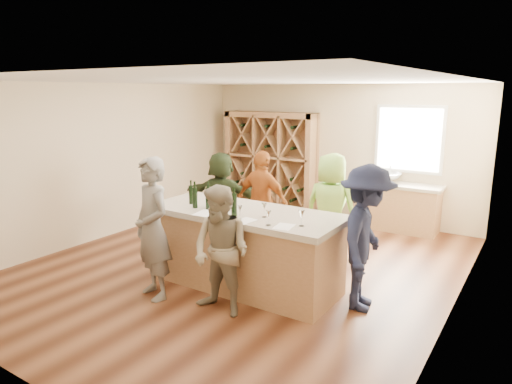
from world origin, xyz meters
The scene contains 34 objects.
floor centered at (0.00, 0.00, -0.05)m, with size 6.00×7.00×0.10m, color brown.
ceiling centered at (0.00, 0.00, 2.85)m, with size 6.00×7.00×0.10m, color white.
wall_back centered at (0.00, 3.55, 1.40)m, with size 6.00×0.10×2.80m, color beige.
wall_front centered at (0.00, -3.55, 1.40)m, with size 6.00×0.10×2.80m, color beige.
wall_left centered at (-3.05, 0.00, 1.40)m, with size 0.10×7.00×2.80m, color beige.
wall_right centered at (3.05, 0.00, 1.40)m, with size 0.10×7.00×2.80m, color beige.
window_frame centered at (1.50, 3.47, 1.75)m, with size 1.30×0.06×1.30m, color white.
window_pane centered at (1.50, 3.44, 1.75)m, with size 1.18×0.01×1.18m, color white.
wine_rack centered at (-1.50, 3.27, 1.10)m, with size 2.20×0.45×2.20m, color #A5784F.
back_counter_base centered at (1.40, 3.20, 0.43)m, with size 1.60×0.58×0.86m, color #A5784F.
back_counter_top centered at (1.40, 3.20, 0.89)m, with size 1.70×0.62×0.06m, color #B8AC97.
sink centered at (1.20, 3.20, 1.01)m, with size 0.54×0.54×0.19m, color silver.
faucet centered at (1.20, 3.38, 1.07)m, with size 0.02×0.02×0.30m, color silver.
tasting_counter_base centered at (0.42, -0.58, 0.50)m, with size 2.60×1.00×1.00m, color #A5784F.
tasting_counter_top centered at (0.42, -0.58, 1.04)m, with size 2.72×1.12×0.08m, color #B8AC97.
wine_bottle_a centered at (-0.43, -0.69, 1.21)m, with size 0.07×0.07×0.26m, color black.
wine_bottle_b centered at (-0.23, -0.84, 1.23)m, with size 0.07×0.07×0.29m, color black.
wine_bottle_c centered at (-0.08, -0.73, 1.22)m, with size 0.07×0.07×0.29m, color black.
wine_bottle_d centered at (-0.04, -0.78, 1.23)m, with size 0.08×0.08×0.31m, color black.
wine_bottle_e centered at (0.15, -0.76, 1.22)m, with size 0.07×0.07×0.28m, color black.
wine_glass_b centered at (0.63, -0.99, 1.17)m, with size 0.06×0.06×0.17m, color white.
wine_glass_c centered at (1.06, -1.01, 1.17)m, with size 0.07×0.07×0.18m, color white.
wine_glass_d centered at (0.82, -0.73, 1.17)m, with size 0.07×0.07×0.18m, color white.
wine_glass_e centered at (1.40, -0.82, 1.18)m, with size 0.08×0.08×0.20m, color white.
tasting_menu_a centered at (0.07, -0.98, 1.08)m, with size 0.24×0.33×0.00m, color white.
tasting_menu_b centered at (0.71, -1.00, 1.08)m, with size 0.21×0.28×0.00m, color white.
tasting_menu_c centered at (1.24, -0.96, 1.08)m, with size 0.21×0.28×0.00m, color white.
person_near_left centered at (-0.38, -1.51, 0.93)m, with size 0.68×0.49×1.85m, color slate.
person_near_right centered at (0.65, -1.41, 0.79)m, with size 0.77×0.42×1.59m, color gray.
person_server centered at (2.04, -0.33, 0.91)m, with size 1.17×0.54×1.81m, color #191E38.
person_far_mid centered at (-0.13, 0.74, 0.85)m, with size 1.00×0.51×1.71m, color #994C19.
person_far_right centered at (1.05, 0.86, 0.87)m, with size 0.85×0.55×1.74m, color #8CC64C.
person_far_left centered at (-1.03, 0.82, 0.81)m, with size 1.50×0.54×1.62m, color #263319.
wine_bottle_f centered at (0.47, -0.88, 1.23)m, with size 0.07×0.07×0.30m, color black.
Camera 1 is at (3.79, -5.50, 2.66)m, focal length 32.00 mm.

